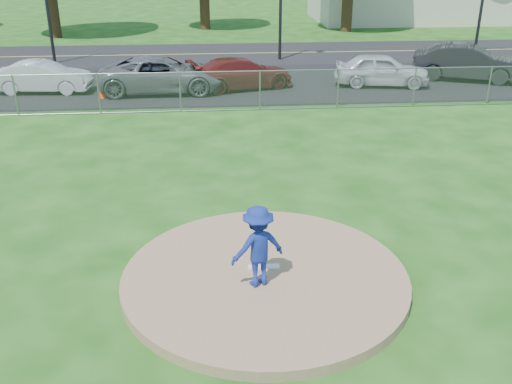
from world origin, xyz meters
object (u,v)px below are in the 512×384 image
at_px(traffic_cone, 103,88).
at_px(pitcher, 258,246).
at_px(parked_car_pearl, 382,70).
at_px(parked_car_white, 43,77).
at_px(parked_car_darkred, 241,73).
at_px(parked_car_charcoal, 467,62).
at_px(parked_car_gray, 162,74).

bearing_deg(traffic_cone, pitcher, -70.87).
bearing_deg(parked_car_pearl, parked_car_white, 99.57).
xyz_separation_m(parked_car_white, parked_car_darkred, (8.42, -0.02, 0.01)).
relative_size(parked_car_darkred, parked_car_charcoal, 0.94).
bearing_deg(parked_car_gray, parked_car_pearl, -88.51).
distance_m(parked_car_darkred, parked_car_pearl, 6.24).
bearing_deg(parked_car_pearl, parked_car_charcoal, -69.84).
distance_m(parked_car_gray, parked_car_pearl, 9.62).
xyz_separation_m(traffic_cone, parked_car_darkred, (5.77, 1.14, 0.28)).
height_order(traffic_cone, parked_car_charcoal, parked_car_charcoal).
distance_m(pitcher, parked_car_pearl, 17.29).
bearing_deg(parked_car_gray, parked_car_charcoal, -85.89).
xyz_separation_m(parked_car_gray, parked_car_charcoal, (13.87, 1.12, 0.06)).
relative_size(parked_car_white, parked_car_darkred, 0.87).
relative_size(pitcher, parked_car_pearl, 0.37).
distance_m(parked_car_white, parked_car_pearl, 14.66).
relative_size(traffic_cone, parked_car_pearl, 0.19).
height_order(parked_car_pearl, parked_car_charcoal, parked_car_charcoal).
distance_m(pitcher, parked_car_gray, 15.74).
distance_m(traffic_cone, parked_car_charcoal, 16.39).
bearing_deg(pitcher, parked_car_charcoal, -143.61).
distance_m(traffic_cone, parked_car_white, 2.90).
xyz_separation_m(parked_car_white, parked_car_charcoal, (18.92, 0.75, 0.15)).
height_order(parked_car_gray, parked_car_pearl, parked_car_gray).
height_order(pitcher, parked_car_darkred, pitcher).
xyz_separation_m(pitcher, parked_car_charcoal, (11.16, 16.63, -0.16)).
distance_m(parked_car_white, parked_car_gray, 5.06).
bearing_deg(traffic_cone, parked_car_charcoal, 6.70).
height_order(traffic_cone, parked_car_gray, parked_car_gray).
height_order(parked_car_white, parked_car_pearl, parked_car_pearl).
relative_size(parked_car_gray, parked_car_charcoal, 1.10).
bearing_deg(parked_car_gray, parked_car_darkred, -84.60).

